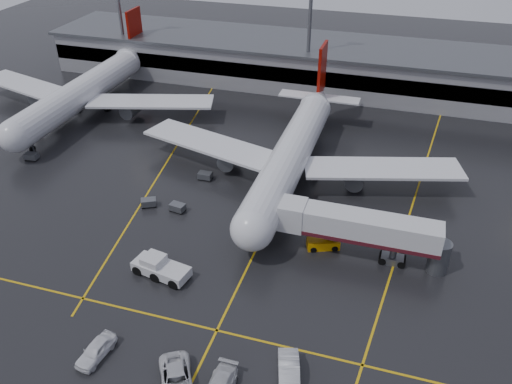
% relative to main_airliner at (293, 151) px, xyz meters
% --- Properties ---
extents(ground, '(220.00, 220.00, 0.00)m').
position_rel_main_airliner_xyz_m(ground, '(0.00, -9.70, -4.21)').
color(ground, black).
rests_on(ground, ground).
extents(apron_line_centre, '(0.25, 90.00, 0.02)m').
position_rel_main_airliner_xyz_m(apron_line_centre, '(0.00, -9.70, -4.20)').
color(apron_line_centre, gold).
rests_on(apron_line_centre, ground).
extents(apron_line_stop, '(60.00, 0.25, 0.02)m').
position_rel_main_airliner_xyz_m(apron_line_stop, '(0.00, -31.70, -4.20)').
color(apron_line_stop, gold).
rests_on(apron_line_stop, ground).
extents(apron_line_left, '(9.99, 69.35, 0.02)m').
position_rel_main_airliner_xyz_m(apron_line_left, '(-20.00, 0.30, -4.20)').
color(apron_line_left, gold).
rests_on(apron_line_left, ground).
extents(apron_line_right, '(7.57, 69.64, 0.02)m').
position_rel_main_airliner_xyz_m(apron_line_right, '(18.00, 0.30, -4.20)').
color(apron_line_right, gold).
rests_on(apron_line_right, ground).
extents(terminal, '(122.00, 19.00, 8.60)m').
position_rel_main_airliner_xyz_m(terminal, '(0.00, 38.23, 0.11)').
color(terminal, gray).
rests_on(terminal, ground).
extents(light_mast_left, '(3.00, 1.20, 25.45)m').
position_rel_main_airliner_xyz_m(light_mast_left, '(-45.00, 32.30, 10.27)').
color(light_mast_left, '#595B60').
rests_on(light_mast_left, ground).
extents(light_mast_mid, '(3.00, 1.20, 25.45)m').
position_rel_main_airliner_xyz_m(light_mast_mid, '(-5.00, 32.30, 10.27)').
color(light_mast_mid, '#595B60').
rests_on(light_mast_mid, ground).
extents(main_airliner, '(48.80, 45.60, 14.10)m').
position_rel_main_airliner_xyz_m(main_airliner, '(0.00, 0.00, 0.00)').
color(main_airliner, silver).
rests_on(main_airliner, ground).
extents(second_airliner, '(48.80, 45.60, 14.10)m').
position_rel_main_airliner_xyz_m(second_airliner, '(-42.00, 12.00, 0.00)').
color(second_airliner, silver).
rests_on(second_airliner, ground).
extents(jet_bridge, '(19.90, 3.40, 6.05)m').
position_rel_main_airliner_xyz_m(jet_bridge, '(11.87, -15.70, -0.28)').
color(jet_bridge, silver).
rests_on(jet_bridge, ground).
extents(pushback_tractor, '(7.05, 3.92, 2.39)m').
position_rel_main_airliner_xyz_m(pushback_tractor, '(-9.17, -25.63, -3.26)').
color(pushback_tractor, silver).
rests_on(pushback_tractor, ground).
extents(belt_loader, '(4.23, 2.96, 2.47)m').
position_rel_main_airliner_xyz_m(belt_loader, '(7.68, -15.36, -3.60)').
color(belt_loader, orange).
rests_on(belt_loader, ground).
extents(service_van_a, '(5.51, 6.76, 1.71)m').
position_rel_main_airliner_xyz_m(service_van_a, '(-1.07, -38.97, -3.35)').
color(service_van_a, silver).
rests_on(service_van_a, ground).
extents(service_van_c, '(3.36, 5.77, 1.80)m').
position_rel_main_airliner_xyz_m(service_van_c, '(8.41, -35.37, -3.31)').
color(service_van_c, silver).
rests_on(service_van_c, ground).
extents(service_van_d, '(2.45, 4.89, 1.60)m').
position_rel_main_airliner_xyz_m(service_van_d, '(-9.85, -38.08, -3.41)').
color(service_van_d, white).
rests_on(service_van_d, ground).
extents(baggage_cart_a, '(2.18, 1.61, 1.12)m').
position_rel_main_airliner_xyz_m(baggage_cart_a, '(-12.53, -13.37, -3.58)').
color(baggage_cart_a, '#595B60').
rests_on(baggage_cart_a, ground).
extents(baggage_cart_b, '(2.38, 2.08, 1.12)m').
position_rel_main_airliner_xyz_m(baggage_cart_b, '(-16.79, -13.46, -3.58)').
color(baggage_cart_b, '#595B60').
rests_on(baggage_cart_b, ground).
extents(baggage_cart_c, '(2.01, 1.32, 1.12)m').
position_rel_main_airliner_xyz_m(baggage_cart_c, '(-12.07, -4.58, -3.58)').
color(baggage_cart_c, '#595B60').
rests_on(baggage_cart_c, ground).
extents(baggage_cart_d, '(2.27, 1.77, 1.12)m').
position_rel_main_airliner_xyz_m(baggage_cart_d, '(-45.33, 0.42, -3.58)').
color(baggage_cart_d, '#595B60').
rests_on(baggage_cart_d, ground).
extents(baggage_cart_e, '(2.12, 1.49, 1.12)m').
position_rel_main_airliner_xyz_m(baggage_cart_e, '(-40.38, -7.04, -3.58)').
color(baggage_cart_e, '#595B60').
rests_on(baggage_cart_e, ground).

